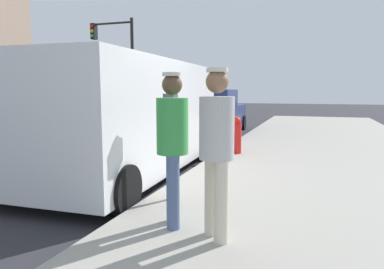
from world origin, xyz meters
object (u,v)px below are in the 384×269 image
pedestrian_in_green (172,140)px  traffic_light_corner (117,53)px  pedestrian_in_gray (217,143)px  parked_sedan_ahead (212,114)px  fire_hydrant (236,136)px  parked_van (130,115)px  parking_meter_near (171,124)px

pedestrian_in_green → traffic_light_corner: bearing=122.5°
pedestrian_in_gray → traffic_light_corner: bearing=123.7°
traffic_light_corner → parked_sedan_ahead: bearing=-30.2°
fire_hydrant → pedestrian_in_gray: bearing=-80.5°
parked_van → parked_sedan_ahead: parked_van is taller
parking_meter_near → fire_hydrant: (0.10, 3.81, -0.61)m
parking_meter_near → fire_hydrant: 3.86m
parked_van → traffic_light_corner: 12.35m
pedestrian_in_gray → parked_sedan_ahead: pedestrian_in_gray is taller
parked_van → parked_sedan_ahead: 6.88m
parked_sedan_ahead → pedestrian_in_green: bearing=-77.0°
pedestrian_in_gray → parked_sedan_ahead: bearing=105.8°
parking_meter_near → parked_sedan_ahead: (-1.78, 8.48, -0.43)m
parked_van → parking_meter_near: bearing=-47.2°
parking_meter_near → parked_sedan_ahead: parking_meter_near is taller
traffic_light_corner → pedestrian_in_gray: bearing=-56.3°
parked_van → parked_sedan_ahead: size_ratio=1.18×
parked_sedan_ahead → fire_hydrant: size_ratio=5.17×
pedestrian_in_gray → pedestrian_in_green: bearing=160.2°
pedestrian_in_green → parked_sedan_ahead: pedestrian_in_green is taller
pedestrian_in_gray → traffic_light_corner: size_ratio=0.32×
pedestrian_in_green → pedestrian_in_gray: bearing=-19.8°
parked_sedan_ahead → traffic_light_corner: size_ratio=0.86×
fire_hydrant → pedestrian_in_green: bearing=-86.7°
traffic_light_corner → parking_meter_near: bearing=-56.9°
pedestrian_in_gray → parked_van: bearing=132.0°
parked_van → traffic_light_corner: (-6.30, 10.36, 2.36)m
parking_meter_near → pedestrian_in_green: size_ratio=0.92×
parking_meter_near → parked_sedan_ahead: size_ratio=0.34×
parking_meter_near → pedestrian_in_gray: 1.40m
parking_meter_near → parked_sedan_ahead: bearing=101.9°
parked_van → fire_hydrant: (1.60, 2.19, -0.59)m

